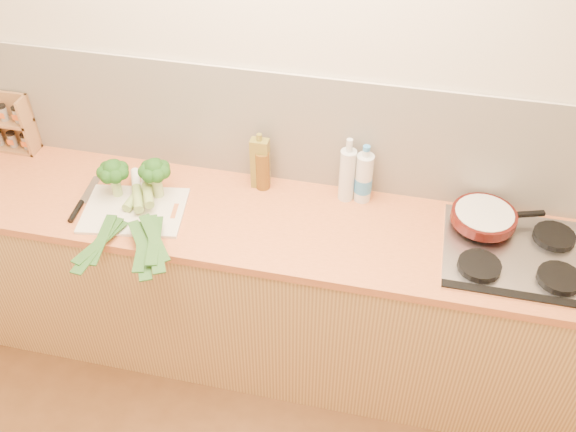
% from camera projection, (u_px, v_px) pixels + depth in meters
% --- Properties ---
extents(room_shell, '(3.50, 3.50, 3.50)m').
position_uv_depth(room_shell, '(286.00, 129.00, 2.79)').
color(room_shell, beige).
rests_on(room_shell, ground).
extents(counter, '(3.20, 0.62, 0.90)m').
position_uv_depth(counter, '(273.00, 289.00, 3.05)').
color(counter, tan).
rests_on(counter, ground).
extents(gas_hob, '(0.58, 0.50, 0.04)m').
position_uv_depth(gas_hob, '(517.00, 253.00, 2.57)').
color(gas_hob, silver).
rests_on(gas_hob, counter).
extents(chopping_board, '(0.48, 0.38, 0.01)m').
position_uv_depth(chopping_board, '(134.00, 210.00, 2.78)').
color(chopping_board, white).
rests_on(chopping_board, counter).
extents(broccoli_left, '(0.14, 0.14, 0.18)m').
position_uv_depth(broccoli_left, '(113.00, 172.00, 2.77)').
color(broccoli_left, '#ABC975').
rests_on(broccoli_left, chopping_board).
extents(broccoli_right, '(0.14, 0.14, 0.19)m').
position_uv_depth(broccoli_right, '(155.00, 171.00, 2.76)').
color(broccoli_right, '#ABC975').
rests_on(broccoli_right, chopping_board).
extents(leek_front, '(0.12, 0.63, 0.04)m').
position_uv_depth(leek_front, '(124.00, 212.00, 2.73)').
color(leek_front, white).
rests_on(leek_front, chopping_board).
extents(leek_mid, '(0.35, 0.65, 0.04)m').
position_uv_depth(leek_mid, '(139.00, 209.00, 2.72)').
color(leek_mid, white).
rests_on(leek_mid, chopping_board).
extents(leek_back, '(0.34, 0.61, 0.04)m').
position_uv_depth(leek_back, '(150.00, 206.00, 2.70)').
color(leek_back, white).
rests_on(leek_back, chopping_board).
extents(chefs_knife, '(0.06, 0.33, 0.02)m').
position_uv_depth(chefs_knife, '(80.00, 206.00, 2.80)').
color(chefs_knife, silver).
rests_on(chefs_knife, counter).
extents(skillet, '(0.39, 0.27, 0.05)m').
position_uv_depth(skillet, '(484.00, 216.00, 2.67)').
color(skillet, '#430F0B').
rests_on(skillet, gas_hob).
extents(spice_rack, '(0.25, 0.10, 0.30)m').
position_uv_depth(spice_rack, '(9.00, 125.00, 3.07)').
color(spice_rack, '#9D6643').
rests_on(spice_rack, counter).
extents(oil_tin, '(0.08, 0.05, 0.28)m').
position_uv_depth(oil_tin, '(260.00, 163.00, 2.84)').
color(oil_tin, olive).
rests_on(oil_tin, counter).
extents(glass_bottle, '(0.07, 0.07, 0.31)m').
position_uv_depth(glass_bottle, '(347.00, 174.00, 2.77)').
color(glass_bottle, silver).
rests_on(glass_bottle, counter).
extents(amber_bottle, '(0.06, 0.06, 0.24)m').
position_uv_depth(amber_bottle, '(263.00, 169.00, 2.85)').
color(amber_bottle, brown).
rests_on(amber_bottle, counter).
extents(water_bottle, '(0.08, 0.08, 0.26)m').
position_uv_depth(water_bottle, '(364.00, 179.00, 2.78)').
color(water_bottle, silver).
rests_on(water_bottle, counter).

